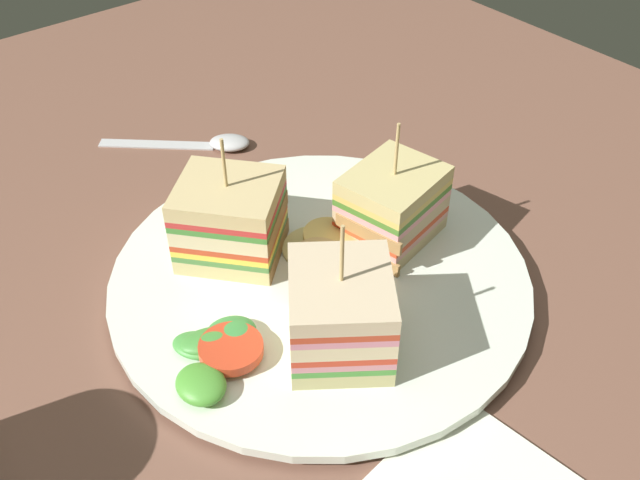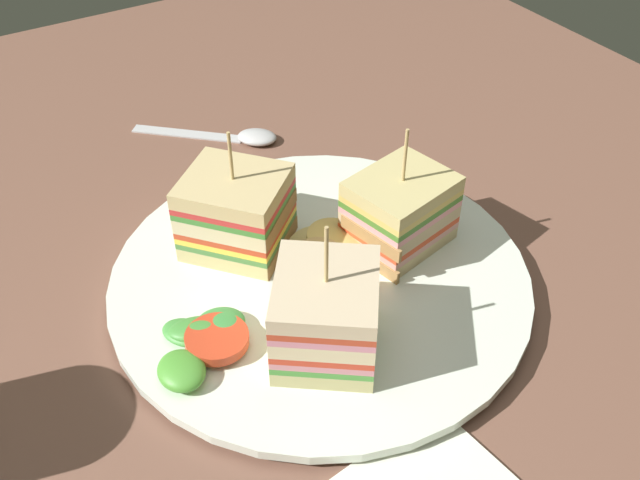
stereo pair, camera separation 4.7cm
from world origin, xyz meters
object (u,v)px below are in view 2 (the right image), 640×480
sandwich_wedge_0 (237,213)px  sandwich_wedge_1 (326,314)px  chip_pile (331,249)px  plate (320,278)px  sandwich_wedge_2 (403,214)px  spoon (239,136)px

sandwich_wedge_0 → sandwich_wedge_1: bearing=-39.7°
sandwich_wedge_0 → chip_pile: 7.07cm
plate → sandwich_wedge_1: sandwich_wedge_1 is taller
plate → sandwich_wedge_2: size_ratio=3.08×
sandwich_wedge_1 → sandwich_wedge_2: bearing=-24.5°
sandwich_wedge_0 → spoon: size_ratio=0.84×
sandwich_wedge_0 → chip_pile: bearing=3.3°
sandwich_wedge_1 → spoon: 26.82cm
sandwich_wedge_2 → spoon: bearing=-93.9°
sandwich_wedge_0 → spoon: 16.33cm
plate → chip_pile: chip_pile is taller
spoon → sandwich_wedge_0: bearing=-73.9°
spoon → sandwich_wedge_2: bearing=-39.5°
plate → spoon: 20.24cm
sandwich_wedge_2 → spoon: 20.82cm
chip_pile → sandwich_wedge_0: bearing=-135.8°
spoon → chip_pile: bearing=-54.5°
sandwich_wedge_0 → sandwich_wedge_1: sandwich_wedge_1 is taller
sandwich_wedge_0 → spoon: sandwich_wedge_0 is taller
sandwich_wedge_1 → chip_pile: (-6.55, 4.52, -1.78)cm
sandwich_wedge_2 → plate: bearing=-15.5°
sandwich_wedge_2 → spoon: sandwich_wedge_2 is taller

